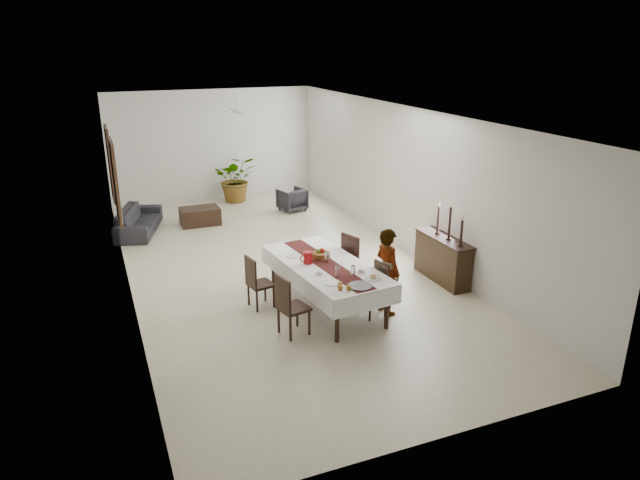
% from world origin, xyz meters
% --- Properties ---
extents(floor, '(6.00, 12.00, 0.00)m').
position_xyz_m(floor, '(0.00, 0.00, 0.00)').
color(floor, beige).
rests_on(floor, ground).
extents(ceiling, '(6.00, 12.00, 0.02)m').
position_xyz_m(ceiling, '(0.00, 0.00, 3.20)').
color(ceiling, white).
rests_on(ceiling, wall_back).
extents(wall_back, '(6.00, 0.02, 3.20)m').
position_xyz_m(wall_back, '(0.00, 6.00, 1.60)').
color(wall_back, silver).
rests_on(wall_back, floor).
extents(wall_front, '(6.00, 0.02, 3.20)m').
position_xyz_m(wall_front, '(0.00, -6.00, 1.60)').
color(wall_front, silver).
rests_on(wall_front, floor).
extents(wall_left, '(0.02, 12.00, 3.20)m').
position_xyz_m(wall_left, '(-3.00, 0.00, 1.60)').
color(wall_left, silver).
rests_on(wall_left, floor).
extents(wall_right, '(0.02, 12.00, 3.20)m').
position_xyz_m(wall_right, '(3.00, 0.00, 1.60)').
color(wall_right, silver).
rests_on(wall_right, floor).
extents(dining_table_top, '(1.35, 2.68, 0.05)m').
position_xyz_m(dining_table_top, '(0.19, -2.13, 0.78)').
color(dining_table_top, black).
rests_on(dining_table_top, table_leg_fl).
extents(table_leg_fl, '(0.08, 0.08, 0.75)m').
position_xyz_m(table_leg_fl, '(-0.14, -3.40, 0.38)').
color(table_leg_fl, black).
rests_on(table_leg_fl, floor).
extents(table_leg_fr, '(0.08, 0.08, 0.75)m').
position_xyz_m(table_leg_fr, '(0.80, -3.30, 0.38)').
color(table_leg_fr, black).
rests_on(table_leg_fr, floor).
extents(table_leg_bl, '(0.08, 0.08, 0.75)m').
position_xyz_m(table_leg_bl, '(-0.41, -0.97, 0.38)').
color(table_leg_bl, black).
rests_on(table_leg_bl, floor).
extents(table_leg_br, '(0.08, 0.08, 0.75)m').
position_xyz_m(table_leg_br, '(0.53, -0.87, 0.38)').
color(table_leg_br, black).
rests_on(table_leg_br, floor).
extents(tablecloth_top, '(1.56, 2.89, 0.01)m').
position_xyz_m(tablecloth_top, '(0.19, -2.13, 0.81)').
color(tablecloth_top, white).
rests_on(tablecloth_top, dining_table_top).
extents(tablecloth_drape_left, '(0.31, 2.76, 0.32)m').
position_xyz_m(tablecloth_drape_left, '(-0.43, -2.20, 0.66)').
color(tablecloth_drape_left, white).
rests_on(tablecloth_drape_left, dining_table_top).
extents(tablecloth_drape_right, '(0.31, 2.76, 0.32)m').
position_xyz_m(tablecloth_drape_right, '(0.82, -2.07, 0.66)').
color(tablecloth_drape_right, white).
rests_on(tablecloth_drape_right, dining_table_top).
extents(tablecloth_drape_near, '(1.26, 0.15, 0.32)m').
position_xyz_m(tablecloth_drape_near, '(0.34, -3.51, 0.66)').
color(tablecloth_drape_near, white).
rests_on(tablecloth_drape_near, dining_table_top).
extents(tablecloth_drape_far, '(1.26, 0.15, 0.32)m').
position_xyz_m(tablecloth_drape_far, '(0.04, -0.76, 0.66)').
color(tablecloth_drape_far, white).
rests_on(tablecloth_drape_far, dining_table_top).
extents(table_runner, '(0.67, 2.71, 0.00)m').
position_xyz_m(table_runner, '(0.19, -2.13, 0.82)').
color(table_runner, '#521917').
rests_on(table_runner, tablecloth_top).
extents(red_pitcher, '(0.18, 0.18, 0.21)m').
position_xyz_m(red_pitcher, '(-0.09, -2.00, 0.92)').
color(red_pitcher, '#9C0B0E').
rests_on(red_pitcher, tablecloth_top).
extents(pitcher_handle, '(0.13, 0.04, 0.13)m').
position_xyz_m(pitcher_handle, '(-0.18, -2.01, 0.92)').
color(pitcher_handle, maroon).
rests_on(pitcher_handle, red_pitcher).
extents(wine_glass_near, '(0.08, 0.08, 0.18)m').
position_xyz_m(wine_glass_near, '(0.40, -2.81, 0.91)').
color(wine_glass_near, silver).
rests_on(wine_glass_near, tablecloth_top).
extents(wine_glass_mid, '(0.08, 0.08, 0.18)m').
position_xyz_m(wine_glass_mid, '(0.15, -2.73, 0.91)').
color(wine_glass_mid, white).
rests_on(wine_glass_mid, tablecloth_top).
extents(wine_glass_far, '(0.08, 0.08, 0.18)m').
position_xyz_m(wine_glass_far, '(0.24, -2.08, 0.91)').
color(wine_glass_far, white).
rests_on(wine_glass_far, tablecloth_top).
extents(teacup_right, '(0.10, 0.10, 0.06)m').
position_xyz_m(teacup_right, '(0.58, -2.74, 0.85)').
color(teacup_right, silver).
rests_on(teacup_right, saucer_right).
extents(saucer_right, '(0.16, 0.16, 0.01)m').
position_xyz_m(saucer_right, '(0.58, -2.74, 0.82)').
color(saucer_right, silver).
rests_on(saucer_right, tablecloth_top).
extents(teacup_left, '(0.10, 0.10, 0.06)m').
position_xyz_m(teacup_left, '(-0.09, -2.54, 0.85)').
color(teacup_left, white).
rests_on(teacup_left, saucer_left).
extents(saucer_left, '(0.16, 0.16, 0.01)m').
position_xyz_m(saucer_left, '(-0.09, -2.54, 0.82)').
color(saucer_left, silver).
rests_on(saucer_left, tablecloth_top).
extents(plate_near_right, '(0.26, 0.26, 0.02)m').
position_xyz_m(plate_near_right, '(0.65, -3.06, 0.83)').
color(plate_near_right, silver).
rests_on(plate_near_right, tablecloth_top).
extents(bread_near_right, '(0.10, 0.10, 0.10)m').
position_xyz_m(bread_near_right, '(0.65, -3.06, 0.85)').
color(bread_near_right, tan).
rests_on(bread_near_right, plate_near_right).
extents(plate_near_left, '(0.26, 0.26, 0.02)m').
position_xyz_m(plate_near_left, '(-0.04, -2.97, 0.83)').
color(plate_near_left, white).
rests_on(plate_near_left, tablecloth_top).
extents(plate_far_left, '(0.26, 0.26, 0.02)m').
position_xyz_m(plate_far_left, '(-0.21, -1.58, 0.83)').
color(plate_far_left, silver).
rests_on(plate_far_left, tablecloth_top).
extents(serving_tray, '(0.39, 0.39, 0.02)m').
position_xyz_m(serving_tray, '(0.32, -3.26, 0.83)').
color(serving_tray, '#414045').
rests_on(serving_tray, tablecloth_top).
extents(jam_jar_a, '(0.07, 0.07, 0.08)m').
position_xyz_m(jam_jar_a, '(0.08, -3.31, 0.86)').
color(jam_jar_a, '#875D13').
rests_on(jam_jar_a, tablecloth_top).
extents(jam_jar_b, '(0.07, 0.07, 0.08)m').
position_xyz_m(jam_jar_b, '(-0.03, -3.26, 0.86)').
color(jam_jar_b, '#915115').
rests_on(jam_jar_b, tablecloth_top).
extents(jam_jar_c, '(0.07, 0.07, 0.08)m').
position_xyz_m(jam_jar_c, '(0.01, -3.15, 0.86)').
color(jam_jar_c, '#986616').
rests_on(jam_jar_c, tablecloth_top).
extents(fruit_basket, '(0.32, 0.32, 0.11)m').
position_xyz_m(fruit_basket, '(0.22, -1.86, 0.87)').
color(fruit_basket, brown).
rests_on(fruit_basket, tablecloth_top).
extents(fruit_red, '(0.10, 0.10, 0.10)m').
position_xyz_m(fruit_red, '(0.25, -1.84, 0.95)').
color(fruit_red, '#A31B10').
rests_on(fruit_red, fruit_basket).
extents(fruit_green, '(0.09, 0.09, 0.09)m').
position_xyz_m(fruit_green, '(0.17, -1.83, 0.95)').
color(fruit_green, olive).
rests_on(fruit_green, fruit_basket).
extents(chair_right_near_seat, '(0.46, 0.46, 0.05)m').
position_xyz_m(chair_right_near_seat, '(0.80, -2.77, 0.42)').
color(chair_right_near_seat, black).
rests_on(chair_right_near_seat, chair_right_near_leg_fl).
extents(chair_right_near_leg_fl, '(0.05, 0.05, 0.39)m').
position_xyz_m(chair_right_near_leg_fl, '(0.98, -2.91, 0.20)').
color(chair_right_near_leg_fl, black).
rests_on(chair_right_near_leg_fl, floor).
extents(chair_right_near_leg_fr, '(0.05, 0.05, 0.39)m').
position_xyz_m(chair_right_near_leg_fr, '(0.93, -2.59, 0.20)').
color(chair_right_near_leg_fr, black).
rests_on(chair_right_near_leg_fr, floor).
extents(chair_right_near_leg_bl, '(0.05, 0.05, 0.39)m').
position_xyz_m(chair_right_near_leg_bl, '(0.66, -2.96, 0.20)').
color(chair_right_near_leg_bl, black).
rests_on(chair_right_near_leg_bl, floor).
extents(chair_right_near_leg_br, '(0.05, 0.05, 0.39)m').
position_xyz_m(chair_right_near_leg_br, '(0.61, -2.64, 0.20)').
color(chair_right_near_leg_br, black).
rests_on(chair_right_near_leg_br, floor).
extents(chair_right_near_back, '(0.10, 0.40, 0.51)m').
position_xyz_m(chair_right_near_back, '(0.97, -2.75, 0.69)').
color(chair_right_near_back, black).
rests_on(chair_right_near_back, chair_right_near_seat).
extents(chair_right_far_seat, '(0.58, 0.58, 0.05)m').
position_xyz_m(chair_right_far_seat, '(0.69, -1.71, 0.49)').
color(chair_right_far_seat, black).
rests_on(chair_right_far_seat, chair_right_far_leg_fl).
extents(chair_right_far_leg_fl, '(0.06, 0.06, 0.46)m').
position_xyz_m(chair_right_far_leg_fl, '(0.93, -1.83, 0.23)').
color(chair_right_far_leg_fl, black).
rests_on(chair_right_far_leg_fl, floor).
extents(chair_right_far_leg_fr, '(0.06, 0.06, 0.46)m').
position_xyz_m(chair_right_far_leg_fr, '(0.81, -1.47, 0.23)').
color(chair_right_far_leg_fr, black).
rests_on(chair_right_far_leg_fr, floor).
extents(chair_right_far_leg_bl, '(0.06, 0.06, 0.46)m').
position_xyz_m(chair_right_far_leg_bl, '(0.57, -1.95, 0.23)').
color(chair_right_far_leg_bl, black).
rests_on(chair_right_far_leg_bl, floor).
extents(chair_right_far_leg_br, '(0.06, 0.06, 0.46)m').
position_xyz_m(chair_right_far_leg_br, '(0.45, -1.59, 0.23)').
color(chair_right_far_leg_br, black).
rests_on(chair_right_far_leg_br, floor).
extents(chair_right_far_back, '(0.18, 0.46, 0.59)m').
position_xyz_m(chair_right_far_back, '(0.89, -1.64, 0.80)').
color(chair_right_far_back, black).
rests_on(chair_right_far_back, chair_right_far_seat).
extents(chair_left_near_seat, '(0.53, 0.53, 0.05)m').
position_xyz_m(chair_left_near_seat, '(-0.68, -2.89, 0.46)').
color(chair_left_near_seat, black).
rests_on(chair_left_near_seat, chair_left_near_leg_fl).
extents(chair_left_near_leg_fl, '(0.05, 0.05, 0.43)m').
position_xyz_m(chair_left_near_leg_fl, '(-0.90, -2.75, 0.22)').
color(chair_left_near_leg_fl, black).
rests_on(chair_left_near_leg_fl, floor).
extents(chair_left_near_leg_fr, '(0.05, 0.05, 0.43)m').
position_xyz_m(chair_left_near_leg_fr, '(-0.82, -3.10, 0.22)').
color(chair_left_near_leg_fr, black).
rests_on(chair_left_near_leg_fr, floor).
extents(chair_left_near_leg_bl, '(0.05, 0.05, 0.43)m').
position_xyz_m(chair_left_near_leg_bl, '(-0.55, -2.67, 0.22)').
color(chair_left_near_leg_bl, black).
rests_on(chair_left_near_leg_bl, floor).
extents(chair_left_near_leg_br, '(0.05, 0.05, 0.43)m').
position_xyz_m(chair_left_near_leg_br, '(-0.47, -3.02, 0.22)').
color(chair_left_near_leg_br, black).
rests_on(chair_left_near_leg_br, floor).
extents(chair_left_near_back, '(0.14, 0.44, 0.56)m').
position_xyz_m(chair_left_near_back, '(-0.88, -2.93, 0.76)').
color(chair_left_near_back, black).
rests_on(chair_left_near_back, chair_left_near_seat).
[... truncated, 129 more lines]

